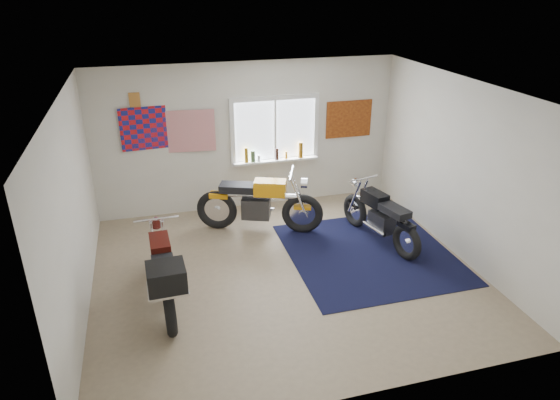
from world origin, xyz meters
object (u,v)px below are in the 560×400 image
object	(u,v)px
navy_rug	(370,253)
maroon_tourer	(164,274)
black_chrome_bike	(380,218)
yellow_triumph	(259,204)

from	to	relation	value
navy_rug	maroon_tourer	bearing A→B (deg)	-169.52
navy_rug	maroon_tourer	world-z (taller)	maroon_tourer
black_chrome_bike	maroon_tourer	size ratio (longest dim) A/B	0.93
yellow_triumph	navy_rug	bearing A→B (deg)	-18.72
navy_rug	yellow_triumph	xyz separation A→B (m)	(-1.50, 1.26, 0.48)
navy_rug	maroon_tourer	size ratio (longest dim) A/B	1.30
maroon_tourer	navy_rug	bearing A→B (deg)	-81.41
yellow_triumph	black_chrome_bike	xyz separation A→B (m)	(1.82, -0.91, -0.06)
yellow_triumph	maroon_tourer	xyz separation A→B (m)	(-1.68, -1.85, 0.05)
yellow_triumph	maroon_tourer	size ratio (longest dim) A/B	1.04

